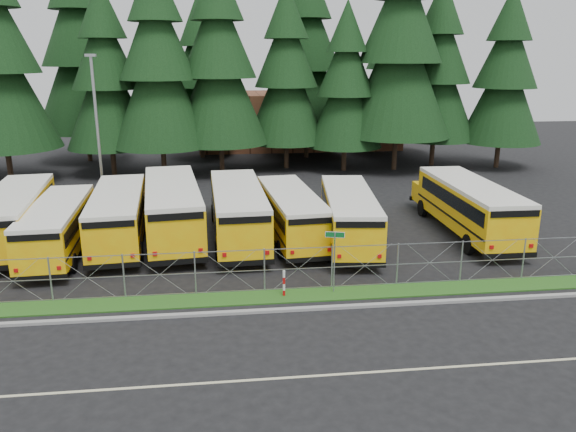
{
  "coord_description": "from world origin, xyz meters",
  "views": [
    {
      "loc": [
        -2.7,
        -23.88,
        10.05
      ],
      "look_at": [
        0.63,
        4.0,
        1.99
      ],
      "focal_mm": 35.0,
      "sensor_mm": 36.0,
      "label": 1
    }
  ],
  "objects_px": {
    "bus_5": "(290,215)",
    "street_sign": "(335,249)",
    "bus_0": "(17,218)",
    "striped_bollard": "(284,284)",
    "bus_2": "(119,217)",
    "light_standard": "(97,126)",
    "bus_3": "(173,210)",
    "bus_1": "(60,228)",
    "bus_east": "(467,208)",
    "bus_4": "(238,213)",
    "bus_6": "(348,217)"
  },
  "relations": [
    {
      "from": "bus_1",
      "to": "bus_2",
      "type": "distance_m",
      "value": 3.12
    },
    {
      "from": "bus_0",
      "to": "bus_4",
      "type": "relative_size",
      "value": 0.98
    },
    {
      "from": "bus_0",
      "to": "bus_3",
      "type": "height_order",
      "value": "bus_3"
    },
    {
      "from": "bus_1",
      "to": "bus_5",
      "type": "relative_size",
      "value": 0.98
    },
    {
      "from": "bus_4",
      "to": "bus_6",
      "type": "bearing_deg",
      "value": -12.97
    },
    {
      "from": "bus_2",
      "to": "bus_5",
      "type": "distance_m",
      "value": 9.44
    },
    {
      "from": "bus_2",
      "to": "bus_east",
      "type": "height_order",
      "value": "bus_east"
    },
    {
      "from": "bus_2",
      "to": "striped_bollard",
      "type": "height_order",
      "value": "bus_2"
    },
    {
      "from": "bus_0",
      "to": "bus_2",
      "type": "relative_size",
      "value": 1.02
    },
    {
      "from": "bus_2",
      "to": "bus_5",
      "type": "bearing_deg",
      "value": -7.46
    },
    {
      "from": "bus_4",
      "to": "bus_5",
      "type": "relative_size",
      "value": 1.1
    },
    {
      "from": "bus_east",
      "to": "street_sign",
      "type": "height_order",
      "value": "bus_east"
    },
    {
      "from": "bus_4",
      "to": "striped_bollard",
      "type": "xyz_separation_m",
      "value": [
        1.69,
        -8.14,
        -0.95
      ]
    },
    {
      "from": "bus_5",
      "to": "street_sign",
      "type": "bearing_deg",
      "value": -87.56
    },
    {
      "from": "bus_east",
      "to": "light_standard",
      "type": "xyz_separation_m",
      "value": [
        -22.23,
        9.25,
        3.95
      ]
    },
    {
      "from": "bus_0",
      "to": "striped_bollard",
      "type": "height_order",
      "value": "bus_0"
    },
    {
      "from": "bus_4",
      "to": "bus_6",
      "type": "distance_m",
      "value": 6.18
    },
    {
      "from": "bus_1",
      "to": "bus_3",
      "type": "distance_m",
      "value": 5.98
    },
    {
      "from": "bus_east",
      "to": "light_standard",
      "type": "height_order",
      "value": "light_standard"
    },
    {
      "from": "bus_4",
      "to": "bus_5",
      "type": "distance_m",
      "value": 2.94
    },
    {
      "from": "bus_east",
      "to": "street_sign",
      "type": "bearing_deg",
      "value": -140.34
    },
    {
      "from": "bus_0",
      "to": "bus_6",
      "type": "distance_m",
      "value": 18.13
    },
    {
      "from": "street_sign",
      "to": "bus_2",
      "type": "bearing_deg",
      "value": 141.91
    },
    {
      "from": "bus_0",
      "to": "bus_5",
      "type": "distance_m",
      "value": 14.93
    },
    {
      "from": "bus_1",
      "to": "bus_3",
      "type": "relative_size",
      "value": 0.85
    },
    {
      "from": "bus_1",
      "to": "striped_bollard",
      "type": "xyz_separation_m",
      "value": [
        11.0,
        -6.95,
        -0.78
      ]
    },
    {
      "from": "bus_2",
      "to": "street_sign",
      "type": "xyz_separation_m",
      "value": [
        10.41,
        -8.16,
        0.56
      ]
    },
    {
      "from": "bus_2",
      "to": "bus_east",
      "type": "xyz_separation_m",
      "value": [
        19.7,
        -0.67,
        0.07
      ]
    },
    {
      "from": "bus_0",
      "to": "bus_2",
      "type": "bearing_deg",
      "value": -10.42
    },
    {
      "from": "bus_5",
      "to": "bus_6",
      "type": "relative_size",
      "value": 0.97
    },
    {
      "from": "bus_3",
      "to": "bus_6",
      "type": "distance_m",
      "value": 9.89
    },
    {
      "from": "light_standard",
      "to": "striped_bollard",
      "type": "bearing_deg",
      "value": -57.61
    },
    {
      "from": "bus_6",
      "to": "striped_bollard",
      "type": "distance_m",
      "value": 8.28
    },
    {
      "from": "bus_0",
      "to": "bus_east",
      "type": "xyz_separation_m",
      "value": [
        25.18,
        -1.06,
        0.04
      ]
    },
    {
      "from": "street_sign",
      "to": "bus_5",
      "type": "bearing_deg",
      "value": 97.2
    },
    {
      "from": "bus_0",
      "to": "bus_2",
      "type": "xyz_separation_m",
      "value": [
        5.48,
        -0.39,
        -0.04
      ]
    },
    {
      "from": "bus_4",
      "to": "street_sign",
      "type": "xyz_separation_m",
      "value": [
        3.91,
        -7.99,
        0.49
      ]
    },
    {
      "from": "bus_2",
      "to": "bus_4",
      "type": "relative_size",
      "value": 0.96
    },
    {
      "from": "bus_3",
      "to": "street_sign",
      "type": "bearing_deg",
      "value": -55.66
    },
    {
      "from": "bus_3",
      "to": "street_sign",
      "type": "height_order",
      "value": "bus_3"
    },
    {
      "from": "bus_1",
      "to": "bus_6",
      "type": "bearing_deg",
      "value": -3.02
    },
    {
      "from": "bus_5",
      "to": "bus_2",
      "type": "bearing_deg",
      "value": 172.76
    },
    {
      "from": "striped_bollard",
      "to": "light_standard",
      "type": "height_order",
      "value": "light_standard"
    },
    {
      "from": "bus_2",
      "to": "light_standard",
      "type": "xyz_separation_m",
      "value": [
        -2.53,
        8.58,
        4.02
      ]
    },
    {
      "from": "bus_1",
      "to": "bus_3",
      "type": "xyz_separation_m",
      "value": [
        5.66,
        1.91,
        0.25
      ]
    },
    {
      "from": "bus_2",
      "to": "light_standard",
      "type": "bearing_deg",
      "value": 101.42
    },
    {
      "from": "bus_2",
      "to": "light_standard",
      "type": "height_order",
      "value": "light_standard"
    },
    {
      "from": "bus_3",
      "to": "bus_5",
      "type": "relative_size",
      "value": 1.16
    },
    {
      "from": "bus_6",
      "to": "bus_east",
      "type": "height_order",
      "value": "bus_east"
    },
    {
      "from": "bus_4",
      "to": "street_sign",
      "type": "relative_size",
      "value": 4.2
    }
  ]
}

